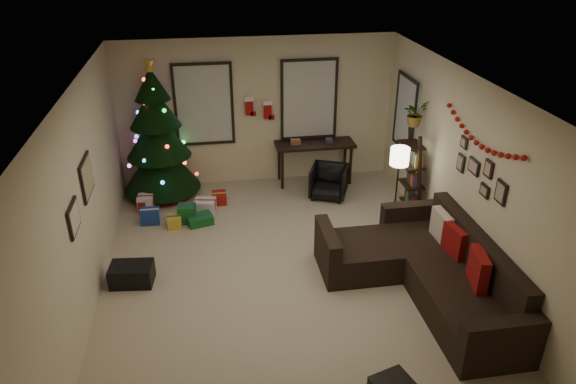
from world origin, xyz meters
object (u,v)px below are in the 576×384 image
object	(u,v)px
desk	(315,148)
desk_chair	(329,182)
sofa	(427,270)
bookshelf	(413,178)
christmas_tree	(158,140)

from	to	relation	value
desk	desk_chair	size ratio (longest dim) A/B	2.48
sofa	bookshelf	distance (m)	1.97
desk	bookshelf	size ratio (longest dim) A/B	0.95
sofa	bookshelf	xyz separation A→B (m)	(0.47, 1.86, 0.46)
desk	bookshelf	bearing A→B (deg)	-52.72
christmas_tree	sofa	world-z (taller)	christmas_tree
sofa	bookshelf	bearing A→B (deg)	75.68
sofa	desk	distance (m)	3.64
desk	christmas_tree	bearing A→B (deg)	-178.82
sofa	desk	size ratio (longest dim) A/B	1.96
desk	desk_chair	world-z (taller)	desk
desk_chair	bookshelf	bearing A→B (deg)	-19.18
desk_chair	sofa	bearing A→B (deg)	-54.36
christmas_tree	desk	world-z (taller)	christmas_tree
christmas_tree	sofa	distance (m)	5.06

